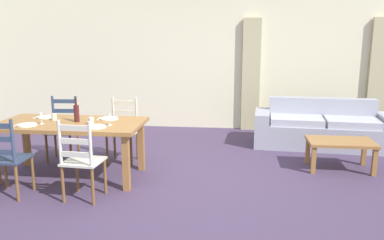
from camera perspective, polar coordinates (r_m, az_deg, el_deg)
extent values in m
cube|color=#443552|center=(5.04, -0.99, -9.54)|extent=(9.60, 9.60, 0.02)
cube|color=#EDE7BF|center=(7.99, 2.14, 8.50)|extent=(9.60, 0.16, 2.70)
cube|color=tan|center=(7.85, 8.59, 6.48)|extent=(0.35, 0.08, 2.20)
cube|color=tan|center=(8.28, 25.50, 5.74)|extent=(0.35, 0.08, 2.20)
cube|color=olive|center=(5.36, -17.37, -0.57)|extent=(1.90, 0.96, 0.05)
cube|color=olive|center=(4.82, -9.59, -6.19)|extent=(0.08, 0.08, 0.70)
cube|color=olive|center=(6.15, -22.99, -2.99)|extent=(0.08, 0.08, 0.70)
cube|color=olive|center=(5.52, -7.42, -3.75)|extent=(0.08, 0.08, 0.70)
cube|color=#313F59|center=(5.07, -25.12, -5.12)|extent=(0.43, 0.41, 0.03)
cylinder|color=brown|center=(5.37, -25.54, -6.81)|extent=(0.04, 0.04, 0.43)
cylinder|color=brown|center=(5.19, -22.19, -7.17)|extent=(0.04, 0.04, 0.43)
cylinder|color=brown|center=(4.91, -24.17, -8.40)|extent=(0.04, 0.04, 0.43)
cylinder|color=#313F59|center=(4.77, -24.68, -2.84)|extent=(0.04, 0.04, 0.50)
cube|color=silver|center=(4.67, -15.55, -5.83)|extent=(0.45, 0.43, 0.03)
cylinder|color=brown|center=(4.97, -16.41, -7.60)|extent=(0.04, 0.04, 0.43)
cylinder|color=brown|center=(4.82, -12.56, -8.01)|extent=(0.04, 0.04, 0.43)
cylinder|color=brown|center=(4.69, -18.32, -8.92)|extent=(0.04, 0.04, 0.43)
cylinder|color=brown|center=(4.53, -14.28, -9.42)|extent=(0.04, 0.04, 0.43)
cylinder|color=silver|center=(4.54, -18.73, -3.10)|extent=(0.04, 0.04, 0.50)
cylinder|color=silver|center=(4.37, -14.61, -3.40)|extent=(0.04, 0.04, 0.50)
cube|color=silver|center=(4.49, -16.61, -4.85)|extent=(0.38, 0.05, 0.06)
cube|color=silver|center=(4.45, -16.72, -3.00)|extent=(0.38, 0.05, 0.06)
cube|color=silver|center=(4.41, -16.84, -1.12)|extent=(0.38, 0.05, 0.06)
cube|color=navy|center=(6.21, -18.45, -1.58)|extent=(0.45, 0.43, 0.03)
cylinder|color=brown|center=(6.05, -17.26, -4.11)|extent=(0.04, 0.04, 0.43)
cylinder|color=brown|center=(6.18, -20.42, -3.99)|extent=(0.04, 0.04, 0.43)
cylinder|color=brown|center=(6.36, -16.26, -3.27)|extent=(0.04, 0.04, 0.43)
cylinder|color=brown|center=(6.48, -19.28, -3.18)|extent=(0.04, 0.04, 0.43)
cylinder|color=navy|center=(6.25, -16.52, 1.09)|extent=(0.04, 0.04, 0.50)
cylinder|color=navy|center=(6.38, -19.59, 1.10)|extent=(0.04, 0.04, 0.50)
cube|color=navy|center=(6.34, -17.99, -0.06)|extent=(0.38, 0.05, 0.06)
cube|color=navy|center=(6.31, -18.08, 1.27)|extent=(0.38, 0.05, 0.06)
cube|color=navy|center=(6.28, -18.17, 2.62)|extent=(0.38, 0.05, 0.06)
cube|color=beige|center=(5.88, -10.16, -1.88)|extent=(0.42, 0.41, 0.03)
cylinder|color=brown|center=(5.74, -8.86, -4.58)|extent=(0.04, 0.04, 0.43)
cylinder|color=brown|center=(5.84, -12.26, -4.40)|extent=(0.04, 0.04, 0.43)
cylinder|color=brown|center=(6.05, -7.97, -3.67)|extent=(0.04, 0.04, 0.43)
cylinder|color=brown|center=(6.15, -11.21, -3.52)|extent=(0.04, 0.04, 0.43)
cylinder|color=beige|center=(5.94, -8.11, 0.91)|extent=(0.04, 0.04, 0.50)
cylinder|color=beige|center=(6.04, -11.40, 0.98)|extent=(0.04, 0.04, 0.50)
cube|color=beige|center=(6.01, -9.72, -0.27)|extent=(0.38, 0.03, 0.06)
cube|color=beige|center=(5.98, -9.78, 1.13)|extent=(0.38, 0.03, 0.06)
cube|color=beige|center=(5.96, -9.83, 2.55)|extent=(0.38, 0.03, 0.06)
cylinder|color=white|center=(5.34, -22.89, -0.66)|extent=(0.24, 0.24, 0.02)
cube|color=silver|center=(5.41, -24.27, -0.67)|extent=(0.03, 0.17, 0.01)
cylinder|color=white|center=(4.96, -13.79, -0.96)|extent=(0.24, 0.24, 0.02)
cube|color=silver|center=(5.01, -15.39, -0.98)|extent=(0.02, 0.17, 0.01)
cylinder|color=white|center=(5.77, -20.48, 0.42)|extent=(0.24, 0.24, 0.02)
cube|color=silver|center=(5.84, -21.79, 0.40)|extent=(0.02, 0.17, 0.01)
cylinder|color=white|center=(5.42, -11.97, 0.22)|extent=(0.24, 0.24, 0.02)
cube|color=silver|center=(5.47, -13.46, 0.19)|extent=(0.03, 0.17, 0.01)
cylinder|color=#471919|center=(5.34, -16.49, 0.93)|extent=(0.07, 0.07, 0.22)
cylinder|color=#471919|center=(5.32, -16.59, 2.51)|extent=(0.02, 0.02, 0.08)
cylinder|color=black|center=(5.31, -16.62, 3.02)|extent=(0.03, 0.03, 0.02)
cylinder|color=white|center=(5.37, -21.06, -0.50)|extent=(0.06, 0.06, 0.01)
cylinder|color=white|center=(5.36, -21.09, -0.11)|extent=(0.01, 0.01, 0.07)
cone|color=white|center=(5.35, -21.15, 0.70)|extent=(0.06, 0.06, 0.08)
cylinder|color=white|center=(5.03, -11.89, -0.76)|extent=(0.06, 0.06, 0.01)
cylinder|color=white|center=(5.02, -11.91, -0.33)|extent=(0.01, 0.01, 0.07)
cone|color=white|center=(5.01, -11.94, 0.53)|extent=(0.06, 0.06, 0.08)
cylinder|color=beige|center=(5.15, -14.50, -0.10)|extent=(0.07, 0.07, 0.09)
cylinder|color=beige|center=(5.54, -19.48, 0.43)|extent=(0.07, 0.07, 0.09)
cube|color=#9FA1B0|center=(7.01, 18.51, -2.15)|extent=(1.85, 0.93, 0.40)
cube|color=#9FA1B0|center=(7.26, 18.31, -0.05)|extent=(1.81, 0.33, 0.80)
cube|color=#9FA1B0|center=(6.92, 10.17, -1.12)|extent=(0.30, 0.82, 0.58)
cube|color=#B2B5C5|center=(6.98, 22.36, -0.30)|extent=(0.90, 0.70, 0.12)
cube|color=#B2B5C5|center=(6.85, 14.98, -0.01)|extent=(0.90, 0.70, 0.12)
cube|color=olive|center=(5.88, 20.87, -3.00)|extent=(0.90, 0.56, 0.04)
cube|color=olive|center=(5.63, 17.31, -5.61)|extent=(0.06, 0.06, 0.38)
cube|color=olive|center=(5.83, 25.08, -5.61)|extent=(0.06, 0.06, 0.38)
cube|color=olive|center=(6.06, 16.53, -4.30)|extent=(0.06, 0.06, 0.38)
cube|color=olive|center=(6.25, 23.78, -4.35)|extent=(0.06, 0.06, 0.38)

